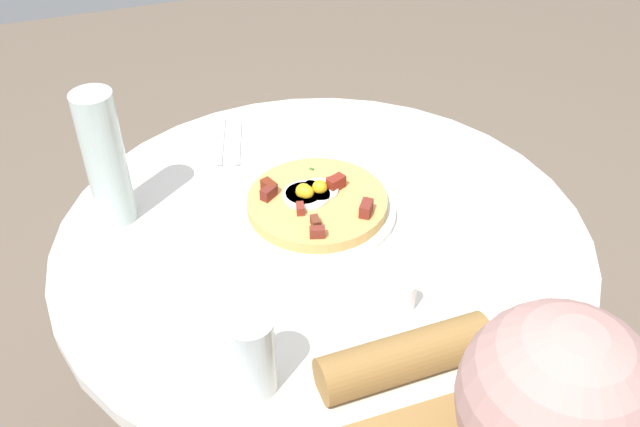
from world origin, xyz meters
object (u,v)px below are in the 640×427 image
at_px(water_bottle, 105,159).
at_px(bread_plate, 507,268).
at_px(salt_shaker, 407,296).
at_px(pizza_plate, 317,210).
at_px(water_glass, 252,355).
at_px(breakfast_pizza, 316,201).
at_px(fork, 238,140).
at_px(knife, 221,140).
at_px(dining_table, 323,301).

bearing_deg(water_bottle, bread_plate, -30.97).
distance_m(water_bottle, salt_shaker, 0.57).
distance_m(pizza_plate, water_glass, 0.41).
bearing_deg(salt_shaker, bread_plate, 6.55).
bearing_deg(bread_plate, breakfast_pizza, 134.95).
distance_m(fork, salt_shaker, 0.58).
distance_m(bread_plate, salt_shaker, 0.20).
bearing_deg(water_glass, water_bottle, 106.95).
bearing_deg(salt_shaker, pizza_plate, 101.22).
relative_size(pizza_plate, salt_shaker, 5.60).
bearing_deg(knife, dining_table, -146.98).
bearing_deg(fork, knife, 90.00).
relative_size(bread_plate, salt_shaker, 3.25).
height_order(pizza_plate, salt_shaker, salt_shaker).
distance_m(dining_table, water_glass, 0.43).
bearing_deg(dining_table, pizza_plate, 81.65).
relative_size(water_glass, salt_shaker, 2.58).
xyz_separation_m(bread_plate, water_bottle, (-0.61, 0.36, 0.12)).
bearing_deg(bread_plate, knife, 124.08).
relative_size(breakfast_pizza, salt_shaker, 4.94).
relative_size(dining_table, water_bottle, 3.73).
distance_m(dining_table, salt_shaker, 0.31).
distance_m(fork, knife, 0.04).
distance_m(bread_plate, water_bottle, 0.72).
distance_m(pizza_plate, knife, 0.31).
distance_m(breakfast_pizza, salt_shaker, 0.28).
distance_m(breakfast_pizza, water_bottle, 0.38).
relative_size(dining_table, fork, 5.37).
bearing_deg(water_bottle, dining_table, -25.78).
relative_size(fork, knife, 1.00).
bearing_deg(knife, bread_plate, -130.03).
bearing_deg(bread_plate, dining_table, 142.97).
bearing_deg(water_glass, fork, 77.95).
relative_size(knife, salt_shaker, 3.41).
bearing_deg(salt_shaker, fork, 103.69).
relative_size(water_bottle, salt_shaker, 4.92).
bearing_deg(salt_shaker, knife, 106.71).
bearing_deg(water_bottle, pizza_plate, -17.26).
bearing_deg(knife, water_glass, -172.97).
xyz_separation_m(pizza_plate, breakfast_pizza, (-0.00, 0.00, 0.02)).
bearing_deg(knife, water_bottle, 143.25).
bearing_deg(breakfast_pizza, water_bottle, 162.80).
height_order(pizza_plate, breakfast_pizza, breakfast_pizza).
xyz_separation_m(dining_table, salt_shaker, (0.06, -0.22, 0.21)).
xyz_separation_m(dining_table, pizza_plate, (0.01, 0.06, 0.19)).
height_order(fork, knife, same).
distance_m(pizza_plate, bread_plate, 0.36).
height_order(pizza_plate, fork, pizza_plate).
bearing_deg(water_bottle, fork, 32.23).
xyz_separation_m(knife, water_glass, (-0.10, -0.64, 0.06)).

